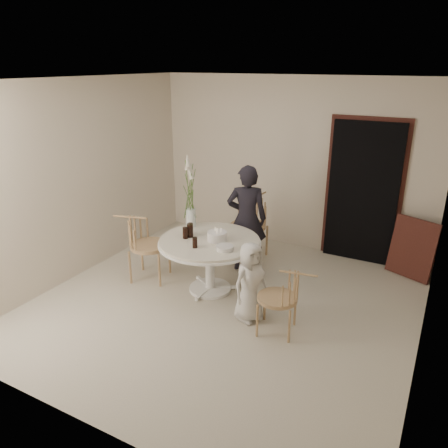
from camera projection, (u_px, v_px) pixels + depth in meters
The scene contains 18 objects.
ground at pixel (224, 305), 5.51m from camera, with size 4.50×4.50×0.00m, color beige.
room_shell at pixel (224, 180), 4.94m from camera, with size 4.50×4.50×4.50m.
doorway at pixel (363, 193), 6.44m from camera, with size 1.00×0.10×2.10m, color black.
door_trim at pixel (364, 189), 6.45m from camera, with size 1.12×0.03×2.22m, color #4F211B.
table at pixel (210, 248), 5.65m from camera, with size 1.33×1.33×0.73m.
picture_frame at pixel (412, 248), 6.11m from camera, with size 0.64×0.04×0.85m, color #4F211B.
chair_far at pixel (253, 217), 6.75m from camera, with size 0.57×0.61×0.95m.
chair_right at pixel (287, 293), 4.77m from camera, with size 0.51×0.48×0.78m.
chair_left at pixel (140, 238), 6.01m from camera, with size 0.63×0.60×0.92m.
girl at pixel (247, 219), 6.21m from camera, with size 0.57×0.37×1.56m, color black.
boy at pixel (250, 282), 5.04m from camera, with size 0.48×0.31×0.97m, color silver.
birthday_cake at pixel (217, 236), 5.56m from camera, with size 0.25×0.25×0.17m.
cola_tumbler_a at pixel (190, 229), 5.75m from camera, with size 0.07×0.07×0.16m, color black.
cola_tumbler_b at pixel (195, 243), 5.35m from camera, with size 0.06×0.06×0.13m, color black.
cola_tumbler_c at pixel (185, 233), 5.63m from camera, with size 0.07×0.07×0.15m, color black.
cola_tumbler_d at pixel (190, 231), 5.67m from camera, with size 0.08×0.08×0.17m, color black.
plate_stack at pixel (225, 248), 5.30m from camera, with size 0.21×0.21×0.05m, color silver.
flower_vase at pixel (190, 197), 5.91m from camera, with size 0.14×0.14×1.01m.
Camera 1 is at (2.26, -4.24, 2.89)m, focal length 35.00 mm.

